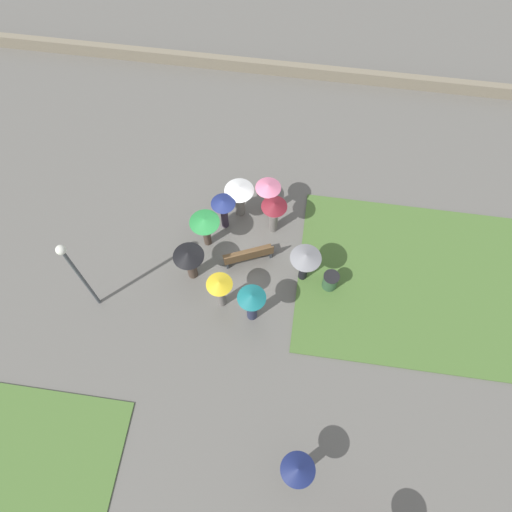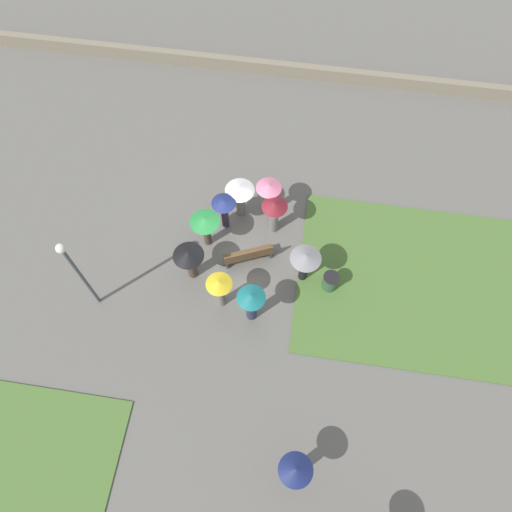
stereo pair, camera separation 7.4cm
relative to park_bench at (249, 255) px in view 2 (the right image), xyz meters
The scene contains 16 objects.
ground_plane 1.14m from the park_bench, 40.66° to the right, with size 90.00×90.00×0.00m, color #66635E.
lawn_patch_near 6.59m from the park_bench, behind, with size 9.22×6.76×0.06m.
parapet_wall 10.19m from the park_bench, 85.57° to the right, with size 45.00×0.35×0.63m.
park_bench is the anchor object (origin of this frame).
lamp_post 6.22m from the park_bench, 25.38° to the left, with size 0.32×0.32×4.31m.
trash_bin 3.21m from the park_bench, 168.98° to the left, with size 0.60×0.60×0.86m.
crowd_person_navy 2.03m from the park_bench, 51.63° to the right, with size 0.93×0.93×1.75m.
crowd_person_grey 2.33m from the park_bench, 169.86° to the left, with size 1.13×1.13×1.81m.
crowd_person_teal 2.37m from the park_bench, 101.76° to the left, with size 0.99×0.99×1.90m.
crowd_person_green 2.01m from the park_bench, 19.06° to the right, with size 1.13×1.13×1.75m.
crowd_person_pink 2.53m from the park_bench, 100.18° to the right, with size 0.98×0.98×1.87m.
crowd_person_white 2.39m from the park_bench, 72.87° to the right, with size 1.14×1.14×1.77m.
crowd_person_maroon 1.92m from the park_bench, 115.46° to the right, with size 0.98×0.98×1.84m.
crowd_person_black 2.34m from the park_bench, 23.32° to the left, with size 1.13×1.13×1.79m.
crowd_person_yellow 2.16m from the park_bench, 69.10° to the left, with size 0.92×0.92×1.88m.
lone_walker_near_lawn 7.76m from the park_bench, 109.31° to the left, with size 1.03×1.03×1.90m.
Camera 2 is at (-2.37, 9.20, 17.24)m, focal length 35.00 mm.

